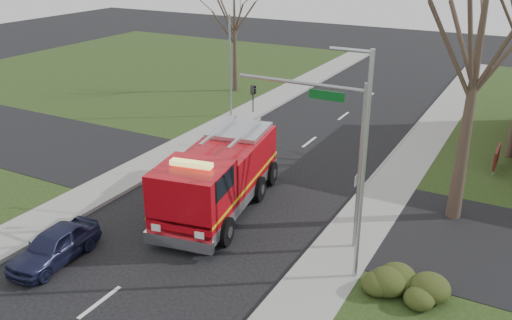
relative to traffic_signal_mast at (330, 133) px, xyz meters
The scene contains 12 objects.
ground 7.18m from the traffic_signal_mast, 163.94° to the right, with size 120.00×120.00×0.00m, color black.
sidewalk_right 4.97m from the traffic_signal_mast, 56.58° to the right, with size 2.40×80.00×0.15m, color gray.
sidewalk_left 12.41m from the traffic_signal_mast, behind, with size 2.40×80.00×0.15m, color gray.
health_center_sign 12.79m from the traffic_signal_mast, 64.32° to the left, with size 0.12×2.00×1.40m.
hedge_corner 6.14m from the traffic_signal_mast, 33.41° to the right, with size 2.80×2.00×0.90m, color #2B3814.
bare_tree_near 6.78m from the traffic_signal_mast, 46.37° to the left, with size 6.00×6.00×12.00m.
bare_tree_left 23.97m from the traffic_signal_mast, 129.43° to the left, with size 4.50×4.50×9.00m.
traffic_signal_mast is the anchor object (origin of this frame).
streetlight_pole 2.78m from the traffic_signal_mast, 46.02° to the right, with size 1.48×0.16×8.40m.
utility_pole_far 17.38m from the traffic_signal_mast, 133.85° to the left, with size 0.14×0.14×7.00m, color gray.
fire_engine 6.18m from the traffic_signal_mast, behind, with size 4.45×8.86×3.42m.
parked_car_maroon 11.37m from the traffic_signal_mast, 143.33° to the right, with size 1.58×3.93×1.34m, color #1B1E3C.
Camera 1 is at (12.04, -16.86, 11.52)m, focal length 38.00 mm.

